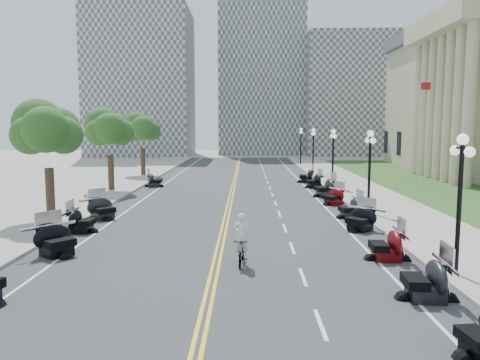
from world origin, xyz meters
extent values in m
plane|color=gray|center=(0.00, 0.00, 0.00)|extent=(160.00, 160.00, 0.00)
cube|color=#333335|center=(0.00, 10.00, 0.00)|extent=(16.00, 90.00, 0.01)
cube|color=yellow|center=(-0.12, 10.00, 0.01)|extent=(0.12, 90.00, 0.00)
cube|color=yellow|center=(0.12, 10.00, 0.01)|extent=(0.12, 90.00, 0.00)
cube|color=white|center=(6.40, 10.00, 0.01)|extent=(0.12, 90.00, 0.00)
cube|color=white|center=(-6.40, 10.00, 0.01)|extent=(0.12, 90.00, 0.00)
cube|color=white|center=(3.20, -12.00, 0.01)|extent=(0.12, 2.00, 0.00)
cube|color=white|center=(3.20, -8.00, 0.01)|extent=(0.12, 2.00, 0.00)
cube|color=white|center=(3.20, -4.00, 0.01)|extent=(0.12, 2.00, 0.00)
cube|color=white|center=(3.20, 0.00, 0.01)|extent=(0.12, 2.00, 0.00)
cube|color=white|center=(3.20, 4.00, 0.01)|extent=(0.12, 2.00, 0.00)
cube|color=white|center=(3.20, 8.00, 0.01)|extent=(0.12, 2.00, 0.00)
cube|color=white|center=(3.20, 12.00, 0.01)|extent=(0.12, 2.00, 0.00)
cube|color=white|center=(3.20, 16.00, 0.01)|extent=(0.12, 2.00, 0.00)
cube|color=white|center=(3.20, 20.00, 0.01)|extent=(0.12, 2.00, 0.00)
cube|color=white|center=(3.20, 24.00, 0.01)|extent=(0.12, 2.00, 0.00)
cube|color=white|center=(3.20, 28.00, 0.01)|extent=(0.12, 2.00, 0.00)
cube|color=white|center=(3.20, 32.00, 0.01)|extent=(0.12, 2.00, 0.00)
cube|color=white|center=(3.20, 36.00, 0.01)|extent=(0.12, 2.00, 0.00)
cube|color=white|center=(3.20, 40.00, 0.01)|extent=(0.12, 2.00, 0.00)
cube|color=white|center=(3.20, 44.00, 0.01)|extent=(0.12, 2.00, 0.00)
cube|color=white|center=(3.20, 48.00, 0.01)|extent=(0.12, 2.00, 0.00)
cube|color=white|center=(3.20, 52.00, 0.01)|extent=(0.12, 2.00, 0.00)
cube|color=#9E9991|center=(10.50, 10.00, 0.07)|extent=(5.00, 90.00, 0.15)
cube|color=#9E9991|center=(-10.50, 10.00, 0.07)|extent=(5.00, 90.00, 0.15)
cube|color=#356023|center=(17.50, 18.00, 0.05)|extent=(9.00, 60.00, 0.10)
cube|color=gray|center=(-18.00, 62.00, 13.00)|extent=(18.00, 14.00, 26.00)
cube|color=gray|center=(4.00, 68.00, 15.00)|extent=(16.00, 12.00, 30.00)
cube|color=gray|center=(22.00, 65.00, 11.00)|extent=(20.00, 14.00, 22.00)
imported|color=#A51414|center=(0.98, -6.55, 0.54)|extent=(0.64, 1.84, 1.08)
imported|color=silver|center=(0.98, -6.55, 1.93)|extent=(0.62, 0.41, 1.70)
camera|label=1|loc=(1.18, -24.17, 5.36)|focal=35.00mm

